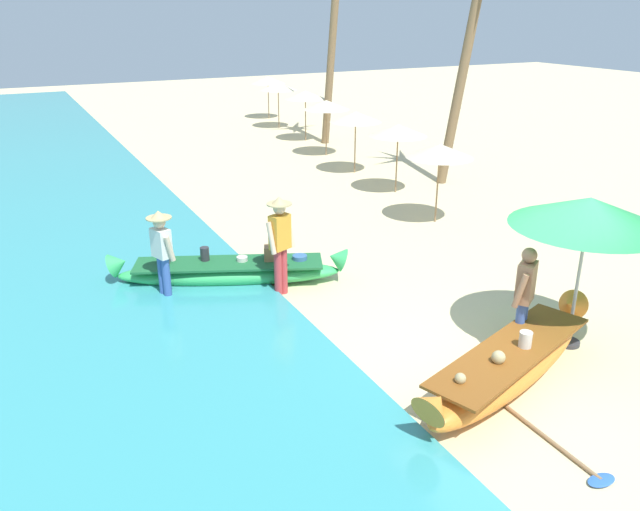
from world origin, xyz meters
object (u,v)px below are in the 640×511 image
at_px(boat_orange_foreground, 510,365).
at_px(boat_green_midground, 230,271).
at_px(patio_umbrella_large, 589,213).
at_px(paddle, 561,449).
at_px(person_vendor_hatted, 280,239).
at_px(person_tourist_customer, 524,295).
at_px(person_vendor_assistant, 162,249).

xyz_separation_m(boat_orange_foreground, boat_green_midground, (-2.29, 5.04, -0.06)).
height_order(boat_orange_foreground, patio_umbrella_large, patio_umbrella_large).
bearing_deg(boat_green_midground, paddle, -73.83).
xyz_separation_m(boat_green_midground, person_vendor_hatted, (0.68, -0.87, 0.82)).
bearing_deg(paddle, boat_green_midground, 106.17).
height_order(boat_orange_foreground, boat_green_midground, boat_orange_foreground).
bearing_deg(boat_green_midground, boat_orange_foreground, -65.53).
bearing_deg(boat_green_midground, person_tourist_customer, -55.83).
bearing_deg(person_vendor_assistant, person_vendor_hatted, -21.34).
xyz_separation_m(person_tourist_customer, paddle, (-1.15, -1.97, -0.94)).
distance_m(patio_umbrella_large, paddle, 3.47).
relative_size(boat_green_midground, patio_umbrella_large, 1.81).
distance_m(boat_green_midground, person_vendor_hatted, 1.38).
bearing_deg(paddle, boat_orange_foreground, 72.66).
height_order(boat_green_midground, patio_umbrella_large, patio_umbrella_large).
relative_size(boat_green_midground, person_vendor_hatted, 2.33).
bearing_deg(person_tourist_customer, person_vendor_assistant, 134.63).
height_order(boat_green_midground, person_vendor_hatted, person_vendor_hatted).
bearing_deg(person_vendor_hatted, patio_umbrella_large, -48.97).
xyz_separation_m(person_vendor_hatted, person_tourist_customer, (2.34, -3.57, -0.10)).
distance_m(person_tourist_customer, paddle, 2.47).
height_order(boat_orange_foreground, paddle, boat_orange_foreground).
distance_m(boat_orange_foreground, person_vendor_hatted, 4.53).
relative_size(person_vendor_assistant, patio_umbrella_large, 0.70).
xyz_separation_m(boat_orange_foreground, person_vendor_hatted, (-1.61, 4.16, 0.76)).
distance_m(boat_orange_foreground, person_tourist_customer, 1.14).
height_order(boat_green_midground, person_vendor_assistant, person_vendor_assistant).
xyz_separation_m(boat_green_midground, person_vendor_assistant, (-1.25, -0.12, 0.71)).
relative_size(person_tourist_customer, patio_umbrella_large, 0.72).
bearing_deg(boat_green_midground, patio_umbrella_large, -49.57).
bearing_deg(patio_umbrella_large, person_vendor_assistant, 139.10).
distance_m(boat_orange_foreground, patio_umbrella_large, 2.49).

